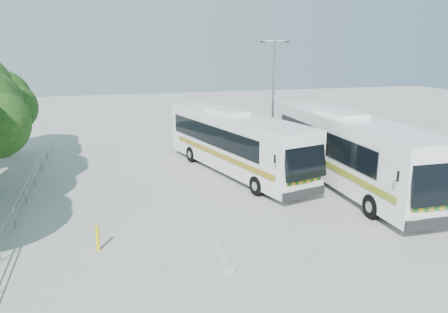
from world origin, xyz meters
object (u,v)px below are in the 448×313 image
object	(u,v)px
tree_far_e	(2,100)
coach_adjacent	(349,149)
lamppost	(273,93)
coach_main	(236,141)
bollard	(98,238)

from	to	relation	value
tree_far_e	coach_adjacent	world-z (taller)	tree_far_e
lamppost	coach_main	bearing A→B (deg)	-119.98
tree_far_e	coach_adjacent	size ratio (longest dim) A/B	0.43
coach_main	lamppost	distance (m)	5.45
lamppost	bollard	world-z (taller)	lamppost
tree_far_e	lamppost	distance (m)	18.21
coach_main	lamppost	xyz separation A→B (m)	(3.62, 3.26, 2.44)
coach_main	coach_adjacent	size ratio (longest dim) A/B	0.95
tree_far_e	coach_main	xyz separation A→B (m)	(13.98, -7.90, -1.95)
coach_main	bollard	world-z (taller)	coach_main
lamppost	bollard	xyz separation A→B (m)	(-11.59, -11.67, -3.88)
coach_main	coach_adjacent	xyz separation A→B (m)	(5.12, -4.12, 0.14)
coach_main	coach_adjacent	bearing A→B (deg)	-53.72
coach_main	lamppost	bearing A→B (deg)	27.10
tree_far_e	bollard	xyz separation A→B (m)	(6.02, -16.32, -3.39)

